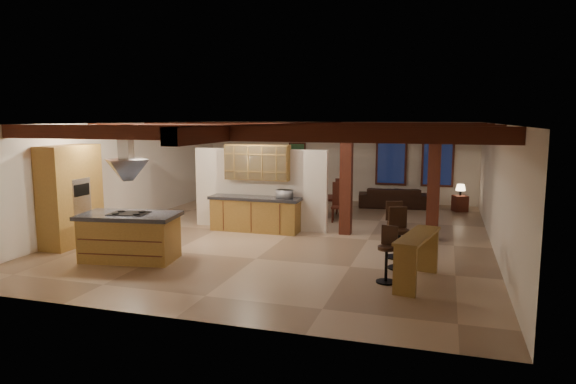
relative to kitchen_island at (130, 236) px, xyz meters
name	(u,v)px	position (x,y,z in m)	size (l,w,h in m)	color
ground	(289,234)	(2.56, 3.35, -0.52)	(12.00, 12.00, 0.00)	tan
room_walls	(289,167)	(2.56, 3.35, 1.26)	(12.00, 12.00, 12.00)	white
ceiling_beams	(289,129)	(2.56, 3.35, 2.24)	(10.00, 12.00, 0.28)	#411A10
timber_posts	(389,169)	(5.06, 3.85, 1.25)	(2.50, 0.30, 2.90)	#411A10
partition_wall	(260,189)	(1.56, 3.85, 0.58)	(3.80, 0.18, 2.20)	white
pantry_cabinet	(71,196)	(-2.11, 0.75, 0.68)	(0.67, 1.60, 2.40)	olive
back_counter	(255,214)	(1.56, 3.46, -0.04)	(2.50, 0.66, 0.94)	olive
upper_display_cabinet	(257,162)	(1.56, 3.66, 1.33)	(1.80, 0.36, 0.95)	olive
range_hood	(127,178)	(0.00, 0.00, 1.27)	(1.10, 1.10, 1.40)	silver
back_windows	(414,162)	(5.36, 9.29, 0.98)	(2.70, 0.07, 1.70)	#411A10
framed_art	(297,154)	(1.06, 9.29, 1.18)	(0.65, 0.05, 0.85)	#411A10
recessed_cans	(162,125)	(0.03, 1.42, 2.35)	(3.16, 2.46, 0.03)	silver
kitchen_island	(130,236)	(0.00, 0.00, 0.00)	(2.21, 1.40, 1.03)	olive
dining_table	(318,207)	(2.71, 5.95, -0.20)	(1.79, 1.00, 0.63)	#37150D
sofa	(393,198)	(4.75, 8.38, -0.18)	(2.32, 0.91, 0.68)	black
microwave	(285,194)	(2.40, 3.46, 0.53)	(0.40, 0.27, 0.22)	silver
bar_counter	(417,250)	(5.99, 0.19, 0.11)	(0.78, 1.81, 0.93)	olive
side_table	(460,203)	(6.93, 8.25, -0.26)	(0.42, 0.42, 0.52)	#411A10
table_lamp	(461,188)	(6.93, 8.25, 0.27)	(0.31, 0.31, 0.37)	black
bar_stool_a	(387,254)	(5.45, 0.08, 0.02)	(0.37, 0.39, 1.05)	black
bar_stool_b	(399,238)	(5.57, 1.06, 0.11)	(0.45, 0.47, 1.24)	black
bar_stool_c	(395,230)	(5.43, 1.88, 0.10)	(0.45, 0.47, 1.22)	black
dining_chairs	(319,198)	(2.71, 5.95, 0.07)	(1.95, 1.95, 1.16)	#411A10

